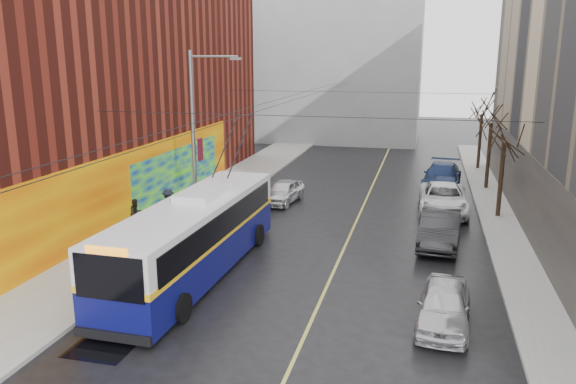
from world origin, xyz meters
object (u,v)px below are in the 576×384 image
(tree_far, at_px, (483,104))
(pedestrian_b, at_px, (136,214))
(streetlight_pole, at_px, (196,136))
(parked_car_c, at_px, (443,199))
(pedestrian_c, at_px, (168,205))
(parked_car_d, at_px, (442,176))
(tree_near, at_px, (506,128))
(pedestrian_a, at_px, (163,218))
(following_car, at_px, (283,191))
(trolleybus, at_px, (195,236))
(tree_mid, at_px, (492,111))
(parked_car_b, at_px, (440,228))
(parked_car_a, at_px, (444,305))

(tree_far, relative_size, pedestrian_b, 4.28)
(streetlight_pole, relative_size, tree_far, 1.37)
(parked_car_c, bearing_deg, pedestrian_c, -158.61)
(parked_car_d, bearing_deg, tree_near, -61.29)
(pedestrian_a, bearing_deg, following_car, -21.10)
(tree_near, height_order, pedestrian_a, tree_near)
(trolleybus, distance_m, following_car, 12.14)
(tree_mid, xyz_separation_m, trolleybus, (-12.93, -18.64, -3.60))
(tree_far, xyz_separation_m, parked_car_c, (-2.93, -13.49, -4.34))
(parked_car_d, relative_size, pedestrian_c, 3.22)
(tree_mid, bearing_deg, tree_near, -90.00)
(tree_far, distance_m, parked_car_b, 20.16)
(tree_mid, bearing_deg, parked_car_c, -114.28)
(parked_car_b, distance_m, pedestrian_a, 13.39)
(streetlight_pole, height_order, tree_mid, streetlight_pole)
(parked_car_b, distance_m, pedestrian_b, 15.08)
(parked_car_b, bearing_deg, tree_mid, 79.88)
(tree_mid, height_order, trolleybus, tree_mid)
(pedestrian_b, relative_size, pedestrian_c, 0.86)
(tree_far, bearing_deg, pedestrian_b, -131.05)
(following_car, xyz_separation_m, pedestrian_b, (-5.84, -7.35, 0.22))
(tree_far, distance_m, trolleybus, 28.93)
(trolleybus, relative_size, parked_car_c, 2.18)
(parked_car_b, bearing_deg, streetlight_pole, -172.98)
(parked_car_a, distance_m, pedestrian_c, 16.25)
(trolleybus, bearing_deg, parked_car_a, -11.64)
(tree_far, xyz_separation_m, pedestrian_c, (-17.10, -19.47, -4.10))
(parked_car_d, bearing_deg, parked_car_b, -85.81)
(tree_far, bearing_deg, tree_mid, -90.00)
(parked_car_d, distance_m, pedestrian_c, 18.77)
(parked_car_a, distance_m, pedestrian_a, 14.68)
(tree_near, bearing_deg, pedestrian_a, -155.42)
(parked_car_b, relative_size, pedestrian_a, 3.03)
(parked_car_d, distance_m, following_car, 11.40)
(tree_near, height_order, parked_car_c, tree_near)
(streetlight_pole, bearing_deg, parked_car_d, 46.23)
(parked_car_b, xyz_separation_m, following_car, (-9.17, 5.88, -0.14))
(tree_mid, bearing_deg, following_car, -152.09)
(tree_far, distance_m, parked_car_c, 14.47)
(trolleybus, height_order, parked_car_a, trolleybus)
(streetlight_pole, xyz_separation_m, trolleybus, (2.20, -5.64, -3.19))
(tree_far, bearing_deg, streetlight_pole, -127.12)
(tree_mid, bearing_deg, streetlight_pole, -139.35)
(parked_car_a, bearing_deg, tree_far, 87.48)
(tree_mid, distance_m, pedestrian_c, 21.58)
(streetlight_pole, height_order, parked_car_b, streetlight_pole)
(tree_near, relative_size, parked_car_c, 1.10)
(tree_mid, distance_m, pedestrian_a, 22.34)
(trolleybus, xyz_separation_m, pedestrian_a, (-3.50, 4.13, -0.66))
(streetlight_pole, height_order, parked_car_a, streetlight_pole)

